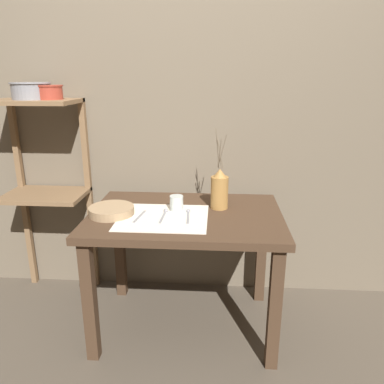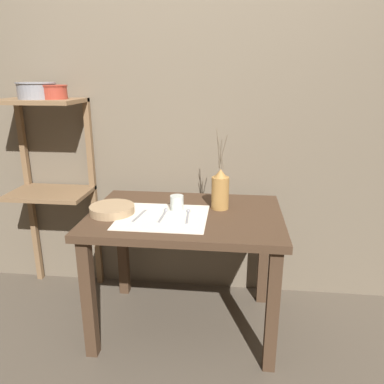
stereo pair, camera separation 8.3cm
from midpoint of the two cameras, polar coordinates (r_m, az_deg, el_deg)
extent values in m
plane|color=brown|center=(2.36, -1.99, -19.45)|extent=(12.00, 12.00, 0.00)
cube|color=#6B5E4C|center=(2.37, -1.12, 12.17)|extent=(7.00, 0.06, 2.40)
cube|color=#422D1E|center=(2.03, -2.19, -3.77)|extent=(1.04, 0.72, 0.04)
cube|color=#422D1E|center=(2.03, -16.52, -15.74)|extent=(0.06, 0.06, 0.66)
cube|color=#422D1E|center=(1.93, 11.21, -17.12)|extent=(0.06, 0.06, 0.66)
cube|color=#422D1E|center=(2.52, -11.87, -8.44)|extent=(0.06, 0.06, 0.66)
cube|color=#422D1E|center=(2.45, 9.53, -9.14)|extent=(0.06, 0.06, 0.66)
cube|color=brown|center=(2.40, -23.94, 12.48)|extent=(0.49, 0.34, 0.02)
cube|color=brown|center=(2.50, -22.37, -0.45)|extent=(0.49, 0.34, 0.02)
cube|color=brown|center=(2.75, -25.11, -0.65)|extent=(0.04, 0.04, 1.28)
cube|color=brown|center=(2.56, -16.25, -0.91)|extent=(0.04, 0.04, 1.28)
cube|color=beige|center=(1.96, -5.64, -3.89)|extent=(0.46, 0.40, 0.00)
cylinder|color=olive|center=(2.07, 3.05, -0.10)|extent=(0.10, 0.10, 0.18)
cone|color=olive|center=(2.04, 3.11, 2.93)|extent=(0.07, 0.07, 0.05)
cylinder|color=brown|center=(2.02, 2.73, 6.59)|extent=(0.03, 0.03, 0.22)
cylinder|color=brown|center=(2.01, 3.04, 6.35)|extent=(0.05, 0.00, 0.20)
cylinder|color=brown|center=(2.01, 2.79, 5.77)|extent=(0.01, 0.04, 0.16)
cylinder|color=brown|center=(2.01, 3.08, 5.85)|extent=(0.02, 0.04, 0.16)
cylinder|color=brown|center=(2.00, 3.16, 5.26)|extent=(0.02, 0.03, 0.13)
cylinder|color=brown|center=(2.02, 3.44, 6.20)|extent=(0.05, 0.04, 0.18)
cylinder|color=#9E7F5B|center=(2.04, -13.32, -2.79)|extent=(0.24, 0.24, 0.04)
cylinder|color=#B7C1BC|center=(2.04, -3.54, -1.70)|extent=(0.07, 0.07, 0.08)
cube|color=gray|center=(1.98, -9.21, -3.71)|extent=(0.04, 0.17, 0.00)
cube|color=gray|center=(1.96, -5.69, -3.81)|extent=(0.02, 0.17, 0.00)
sphere|color=gray|center=(2.04, -5.20, -2.86)|extent=(0.02, 0.02, 0.02)
cube|color=gray|center=(1.95, -1.83, -3.89)|extent=(0.02, 0.17, 0.00)
sphere|color=gray|center=(2.03, -1.75, -2.92)|extent=(0.02, 0.02, 0.02)
cylinder|color=gray|center=(2.40, -24.26, 13.87)|extent=(0.21, 0.21, 0.09)
cylinder|color=gray|center=(2.40, -24.39, 14.89)|extent=(0.23, 0.23, 0.01)
cylinder|color=#9E3828|center=(2.36, -21.90, 13.92)|extent=(0.15, 0.15, 0.08)
cylinder|color=#9E3828|center=(2.36, -22.00, 14.79)|extent=(0.16, 0.16, 0.01)
camera|label=1|loc=(0.04, -91.21, -0.38)|focal=35.00mm
camera|label=2|loc=(0.04, 88.79, 0.38)|focal=35.00mm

